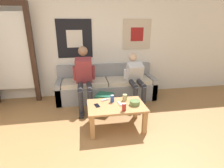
% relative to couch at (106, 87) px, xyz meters
% --- Properties ---
extents(wall_back, '(10.00, 0.07, 2.55)m').
position_rel_couch_xyz_m(wall_back, '(-0.30, 0.35, 1.00)').
color(wall_back, white).
rests_on(wall_back, ground_plane).
extents(door_frame, '(1.00, 0.10, 2.15)m').
position_rel_couch_xyz_m(door_frame, '(-2.04, 0.13, 0.92)').
color(door_frame, '#382319').
rests_on(door_frame, ground_plane).
extents(couch, '(2.28, 0.70, 0.78)m').
position_rel_couch_xyz_m(couch, '(0.00, 0.00, 0.00)').
color(couch, gray).
rests_on(couch, ground_plane).
extents(coffee_table, '(0.96, 0.62, 0.42)m').
position_rel_couch_xyz_m(coffee_table, '(-0.01, -1.30, 0.07)').
color(coffee_table, '#B27F4C').
rests_on(coffee_table, ground_plane).
extents(person_seated_adult, '(0.47, 0.90, 1.26)m').
position_rel_couch_xyz_m(person_seated_adult, '(-0.51, -0.34, 0.40)').
color(person_seated_adult, '#2D2D33').
rests_on(person_seated_adult, ground_plane).
extents(person_seated_teen, '(0.47, 0.89, 1.08)m').
position_rel_couch_xyz_m(person_seated_teen, '(0.60, -0.34, 0.32)').
color(person_seated_teen, '#2D2D33').
rests_on(person_seated_teen, ground_plane).
extents(backpack, '(0.41, 0.39, 0.37)m').
position_rel_couch_xyz_m(backpack, '(-0.14, -0.69, -0.10)').
color(backpack, '#1E5642').
rests_on(backpack, ground_plane).
extents(ceramic_bowl, '(0.18, 0.18, 0.08)m').
position_rel_couch_xyz_m(ceramic_bowl, '(0.29, -1.34, 0.19)').
color(ceramic_bowl, '#607F47').
rests_on(ceramic_bowl, coffee_table).
extents(pillar_candle, '(0.08, 0.08, 0.12)m').
position_rel_couch_xyz_m(pillar_candle, '(0.17, -1.14, 0.20)').
color(pillar_candle, tan).
rests_on(pillar_candle, coffee_table).
extents(drink_can_blue, '(0.07, 0.07, 0.12)m').
position_rel_couch_xyz_m(drink_can_blue, '(-0.06, -1.17, 0.21)').
color(drink_can_blue, '#28479E').
rests_on(drink_can_blue, coffee_table).
extents(drink_can_red, '(0.07, 0.07, 0.12)m').
position_rel_couch_xyz_m(drink_can_red, '(0.07, -1.52, 0.21)').
color(drink_can_red, maroon).
rests_on(drink_can_red, coffee_table).
extents(game_controller_near_left, '(0.05, 0.15, 0.03)m').
position_rel_couch_xyz_m(game_controller_near_left, '(0.05, -1.29, 0.16)').
color(game_controller_near_left, white).
rests_on(game_controller_near_left, coffee_table).
extents(game_controller_near_right, '(0.15, 0.08, 0.03)m').
position_rel_couch_xyz_m(game_controller_near_right, '(-0.17, -1.09, 0.16)').
color(game_controller_near_right, white).
rests_on(game_controller_near_right, coffee_table).
extents(cell_phone, '(0.09, 0.15, 0.01)m').
position_rel_couch_xyz_m(cell_phone, '(-0.33, -1.28, 0.15)').
color(cell_phone, black).
rests_on(cell_phone, coffee_table).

